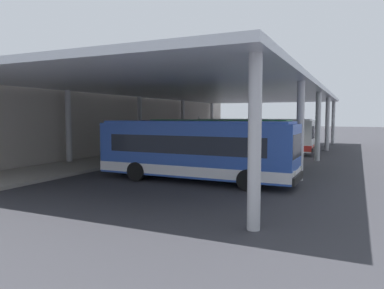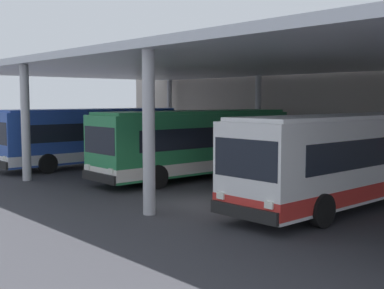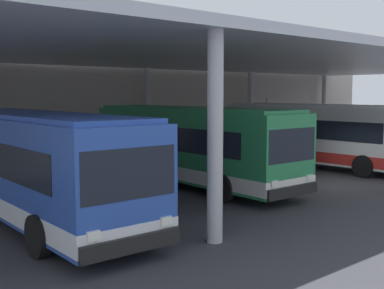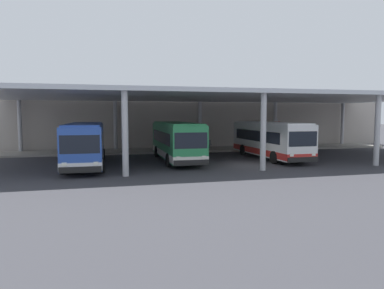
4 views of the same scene
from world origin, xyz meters
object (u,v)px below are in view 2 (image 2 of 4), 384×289
object	(u,v)px
bus_second_bay	(196,143)
bus_middle_bay	(345,158)
bench_waiting	(372,159)
bus_nearest_bay	(92,136)

from	to	relation	value
bus_second_bay	bus_middle_bay	bearing A→B (deg)	-2.90
bus_middle_bay	bench_waiting	distance (m)	9.21
bench_waiting	bus_middle_bay	bearing A→B (deg)	-67.00
bus_nearest_bay	bus_middle_bay	size ratio (longest dim) A/B	1.00
bench_waiting	bus_second_bay	bearing A→B (deg)	-119.82
bus_nearest_bay	bus_second_bay	world-z (taller)	same
bus_middle_bay	bench_waiting	world-z (taller)	bus_middle_bay
bus_second_bay	bench_waiting	world-z (taller)	bus_second_bay
bus_nearest_bay	bench_waiting	distance (m)	15.04
bus_middle_bay	bench_waiting	size ratio (longest dim) A/B	5.86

